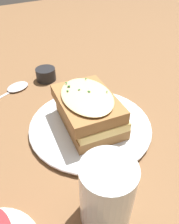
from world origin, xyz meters
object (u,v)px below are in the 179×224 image
dinner_plate (90,125)px  spoon (15,88)px  water_glass (107,193)px  condiment_pot (46,74)px  sandwich (88,110)px

dinner_plate → spoon: size_ratio=1.49×
water_glass → spoon: bearing=89.6°
spoon → condiment_pot: bearing=72.5°
sandwich → water_glass: (-0.09, -0.17, 0.00)m
sandwich → spoon: (-0.08, 0.24, -0.05)m
dinner_plate → condiment_pot: 0.25m
water_glass → condiment_pot: 0.43m
sandwich → water_glass: bearing=-116.2°
dinner_plate → condiment_pot: bearing=87.4°
water_glass → condiment_pot: water_glass is taller
sandwich → condiment_pot: size_ratio=3.05×
dinner_plate → spoon: (-0.09, 0.24, -0.00)m
sandwich → spoon: bearing=108.9°
spoon → condiment_pot: (0.10, 0.00, 0.01)m
dinner_plate → water_glass: 0.20m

